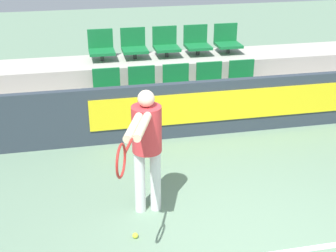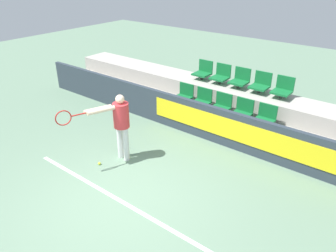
# 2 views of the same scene
# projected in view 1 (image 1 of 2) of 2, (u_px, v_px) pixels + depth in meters

# --- Properties ---
(barrier_wall) EXTENTS (12.29, 0.14, 0.93)m
(barrier_wall) POSITION_uv_depth(u_px,v_px,m) (189.00, 109.00, 7.55)
(barrier_wall) COLOR #2D3842
(barrier_wall) RESTS_ON ground
(bleacher_tier_front) EXTENTS (11.89, 0.97, 0.45)m
(bleacher_tier_front) POSITION_uv_depth(u_px,v_px,m) (179.00, 110.00, 8.15)
(bleacher_tier_front) COLOR #ADA89E
(bleacher_tier_front) RESTS_ON ground
(bleacher_tier_middle) EXTENTS (11.89, 0.97, 0.90)m
(bleacher_tier_middle) POSITION_uv_depth(u_px,v_px,m) (167.00, 81.00, 8.92)
(bleacher_tier_middle) COLOR #ADA89E
(bleacher_tier_middle) RESTS_ON ground
(stadium_chair_0) EXTENTS (0.46, 0.45, 0.54)m
(stadium_chair_0) POSITION_uv_depth(u_px,v_px,m) (107.00, 88.00, 7.85)
(stadium_chair_0) COLOR #333333
(stadium_chair_0) RESTS_ON bleacher_tier_front
(stadium_chair_1) EXTENTS (0.46, 0.45, 0.54)m
(stadium_chair_1) POSITION_uv_depth(u_px,v_px,m) (143.00, 85.00, 7.96)
(stadium_chair_1) COLOR #333333
(stadium_chair_1) RESTS_ON bleacher_tier_front
(stadium_chair_2) EXTENTS (0.46, 0.45, 0.54)m
(stadium_chair_2) POSITION_uv_depth(u_px,v_px,m) (177.00, 83.00, 8.07)
(stadium_chair_2) COLOR #333333
(stadium_chair_2) RESTS_ON bleacher_tier_front
(stadium_chair_3) EXTENTS (0.46, 0.45, 0.54)m
(stadium_chair_3) POSITION_uv_depth(u_px,v_px,m) (211.00, 81.00, 8.19)
(stadium_chair_3) COLOR #333333
(stadium_chair_3) RESTS_ON bleacher_tier_front
(stadium_chair_4) EXTENTS (0.46, 0.45, 0.54)m
(stadium_chair_4) POSITION_uv_depth(u_px,v_px,m) (243.00, 79.00, 8.30)
(stadium_chair_4) COLOR #333333
(stadium_chair_4) RESTS_ON bleacher_tier_front
(stadium_chair_5) EXTENTS (0.46, 0.45, 0.54)m
(stadium_chair_5) POSITION_uv_depth(u_px,v_px,m) (101.00, 47.00, 8.53)
(stadium_chair_5) COLOR #333333
(stadium_chair_5) RESTS_ON bleacher_tier_middle
(stadium_chair_6) EXTENTS (0.46, 0.45, 0.54)m
(stadium_chair_6) POSITION_uv_depth(u_px,v_px,m) (134.00, 45.00, 8.64)
(stadium_chair_6) COLOR #333333
(stadium_chair_6) RESTS_ON bleacher_tier_middle
(stadium_chair_7) EXTENTS (0.46, 0.45, 0.54)m
(stadium_chair_7) POSITION_uv_depth(u_px,v_px,m) (166.00, 44.00, 8.75)
(stadium_chair_7) COLOR #333333
(stadium_chair_7) RESTS_ON bleacher_tier_middle
(stadium_chair_8) EXTENTS (0.46, 0.45, 0.54)m
(stadium_chair_8) POSITION_uv_depth(u_px,v_px,m) (197.00, 42.00, 8.87)
(stadium_chair_8) COLOR #333333
(stadium_chair_8) RESTS_ON bleacher_tier_middle
(stadium_chair_9) EXTENTS (0.46, 0.45, 0.54)m
(stadium_chair_9) POSITION_uv_depth(u_px,v_px,m) (227.00, 40.00, 8.98)
(stadium_chair_9) COLOR #333333
(stadium_chair_9) RESTS_ON bleacher_tier_middle
(tennis_player) EXTENTS (0.66, 1.46, 1.56)m
(tennis_player) POSITION_uv_depth(u_px,v_px,m) (146.00, 141.00, 5.34)
(tennis_player) COLOR silver
(tennis_player) RESTS_ON ground
(tennis_ball) EXTENTS (0.07, 0.07, 0.07)m
(tennis_ball) POSITION_uv_depth(u_px,v_px,m) (135.00, 236.00, 5.27)
(tennis_ball) COLOR #CCDB33
(tennis_ball) RESTS_ON ground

